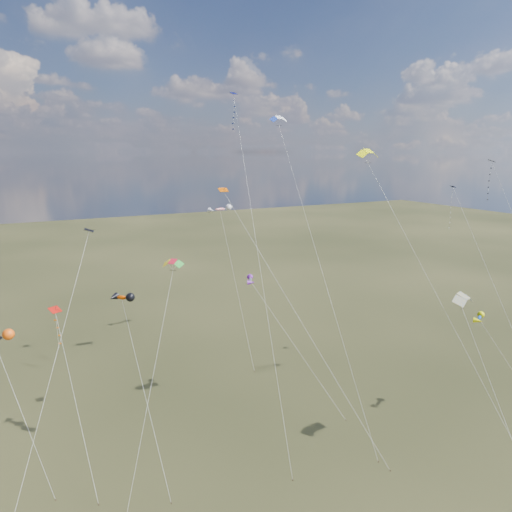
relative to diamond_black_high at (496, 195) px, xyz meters
name	(u,v)px	position (x,y,z in m)	size (l,w,h in m)	color
ground	(342,491)	(-29.60, -9.10, -25.75)	(400.00, 400.00, 0.00)	black
diamond_black_high	(496,195)	(0.00, 0.00, 0.00)	(1.11, 18.46, 30.15)	black
diamond_navy_tall	(237,133)	(-27.44, 18.82, 7.76)	(6.60, 27.40, 39.03)	#0C0E48
diamond_black_mid	(67,314)	(-51.12, 3.73, -8.81)	(10.93, 16.37, 23.81)	black
diamond_red_low	(59,335)	(-51.85, 7.99, -12.34)	(2.39, 9.82, 16.17)	#B81009
diamond_navy_right	(455,217)	(1.27, 6.85, -3.76)	(3.54, 20.31, 26.38)	#0A1048
diamond_orange_center	(266,262)	(-31.25, 3.12, -6.11)	(11.23, 17.28, 27.27)	#D85200
parafoil_yellow	(369,152)	(-18.36, 2.93, 5.32)	(6.64, 21.67, 31.89)	#EDF405
parafoil_blue_white	(279,119)	(-20.84, 19.16, 9.80)	(4.16, 27.49, 36.43)	#1F3FB7
parafoil_striped	(464,296)	(-14.32, -8.08, -9.05)	(3.78, 13.15, 17.47)	yellow
parafoil_tricolor	(172,263)	(-40.95, 4.86, -5.46)	(9.51, 11.99, 20.94)	yellow
novelty_orange_black	(122,298)	(-45.38, 9.05, -9.75)	(2.46, 13.80, 16.65)	#D14000
novelty_white_purple	(251,280)	(-29.17, 11.18, -10.38)	(8.00, 12.39, 15.86)	silver
novelty_redwhite_stripe	(220,209)	(-24.11, 33.58, -4.21)	(4.32, 18.72, 22.24)	red
novelty_blue_yellow	(480,318)	(-6.98, -4.84, -13.74)	(6.17, 8.01, 12.51)	#0E43BA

